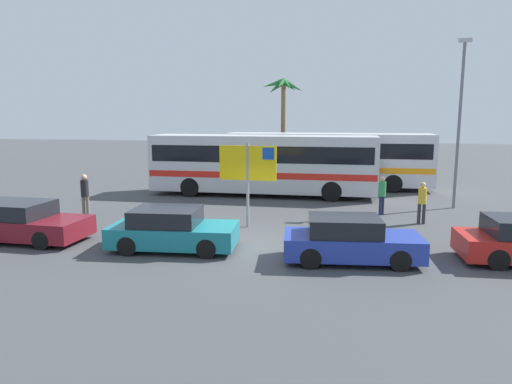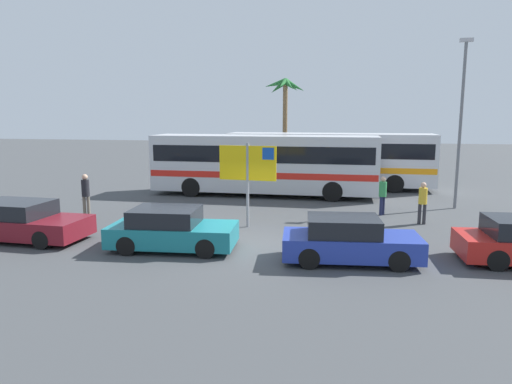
{
  "view_description": "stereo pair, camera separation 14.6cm",
  "coord_description": "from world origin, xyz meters",
  "px_view_note": "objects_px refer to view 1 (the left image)",
  "views": [
    {
      "loc": [
        3.14,
        -14.54,
        4.21
      ],
      "look_at": [
        -0.11,
        2.79,
        1.3
      ],
      "focal_mm": 32.63,
      "sensor_mm": 36.0,
      "label": 1
    },
    {
      "loc": [
        3.29,
        -14.51,
        4.21
      ],
      "look_at": [
        -0.11,
        2.79,
        1.3
      ],
      "focal_mm": 32.63,
      "sensor_mm": 36.0,
      "label": 2
    }
  ],
  "objects_px": {
    "car_teal": "(172,230)",
    "pedestrian_near_sign": "(382,192)",
    "pedestrian_crossing_lot": "(85,192)",
    "bus_rear_coach": "(327,157)",
    "car_blue": "(350,240)",
    "ferry_sign": "(249,166)",
    "car_maroon": "(19,222)",
    "bus_front_coach": "(263,162)",
    "pedestrian_by_bus": "(422,199)"
  },
  "relations": [
    {
      "from": "bus_rear_coach",
      "to": "pedestrian_near_sign",
      "type": "relative_size",
      "value": 7.11
    },
    {
      "from": "car_teal",
      "to": "pedestrian_by_bus",
      "type": "bearing_deg",
      "value": 27.24
    },
    {
      "from": "ferry_sign",
      "to": "car_teal",
      "type": "relative_size",
      "value": 0.78
    },
    {
      "from": "bus_rear_coach",
      "to": "pedestrian_near_sign",
      "type": "distance_m",
      "value": 7.75
    },
    {
      "from": "car_maroon",
      "to": "pedestrian_crossing_lot",
      "type": "relative_size",
      "value": 2.52
    },
    {
      "from": "car_blue",
      "to": "pedestrian_near_sign",
      "type": "bearing_deg",
      "value": 72.64
    },
    {
      "from": "bus_rear_coach",
      "to": "car_blue",
      "type": "bearing_deg",
      "value": -85.26
    },
    {
      "from": "ferry_sign",
      "to": "car_maroon",
      "type": "height_order",
      "value": "ferry_sign"
    },
    {
      "from": "bus_front_coach",
      "to": "pedestrian_near_sign",
      "type": "bearing_deg",
      "value": -33.98
    },
    {
      "from": "bus_front_coach",
      "to": "car_teal",
      "type": "height_order",
      "value": "bus_front_coach"
    },
    {
      "from": "pedestrian_by_bus",
      "to": "pedestrian_near_sign",
      "type": "xyz_separation_m",
      "value": [
        -1.41,
        1.43,
        0.0
      ]
    },
    {
      "from": "pedestrian_by_bus",
      "to": "car_teal",
      "type": "bearing_deg",
      "value": 131.58
    },
    {
      "from": "car_teal",
      "to": "car_maroon",
      "type": "bearing_deg",
      "value": 174.67
    },
    {
      "from": "ferry_sign",
      "to": "car_teal",
      "type": "height_order",
      "value": "ferry_sign"
    },
    {
      "from": "car_maroon",
      "to": "pedestrian_crossing_lot",
      "type": "xyz_separation_m",
      "value": [
        0.27,
        3.71,
        0.44
      ]
    },
    {
      "from": "bus_front_coach",
      "to": "pedestrian_crossing_lot",
      "type": "distance_m",
      "value": 9.27
    },
    {
      "from": "bus_front_coach",
      "to": "ferry_sign",
      "type": "xyz_separation_m",
      "value": [
        0.7,
        -7.14,
        0.54
      ]
    },
    {
      "from": "bus_rear_coach",
      "to": "ferry_sign",
      "type": "height_order",
      "value": "ferry_sign"
    },
    {
      "from": "pedestrian_crossing_lot",
      "to": "pedestrian_by_bus",
      "type": "relative_size",
      "value": 1.1
    },
    {
      "from": "pedestrian_crossing_lot",
      "to": "pedestrian_near_sign",
      "type": "height_order",
      "value": "pedestrian_crossing_lot"
    },
    {
      "from": "pedestrian_near_sign",
      "to": "car_teal",
      "type": "bearing_deg",
      "value": -102.48
    },
    {
      "from": "bus_rear_coach",
      "to": "car_maroon",
      "type": "distance_m",
      "value": 16.98
    },
    {
      "from": "pedestrian_by_bus",
      "to": "pedestrian_crossing_lot",
      "type": "bearing_deg",
      "value": 105.62
    },
    {
      "from": "ferry_sign",
      "to": "pedestrian_near_sign",
      "type": "height_order",
      "value": "ferry_sign"
    },
    {
      "from": "car_teal",
      "to": "pedestrian_near_sign",
      "type": "relative_size",
      "value": 2.46
    },
    {
      "from": "car_teal",
      "to": "pedestrian_crossing_lot",
      "type": "height_order",
      "value": "pedestrian_crossing_lot"
    },
    {
      "from": "bus_front_coach",
      "to": "ferry_sign",
      "type": "distance_m",
      "value": 7.2
    },
    {
      "from": "ferry_sign",
      "to": "pedestrian_by_bus",
      "type": "relative_size",
      "value": 1.94
    },
    {
      "from": "pedestrian_crossing_lot",
      "to": "car_maroon",
      "type": "bearing_deg",
      "value": 168.95
    },
    {
      "from": "car_maroon",
      "to": "pedestrian_by_bus",
      "type": "relative_size",
      "value": 2.76
    },
    {
      "from": "bus_front_coach",
      "to": "ferry_sign",
      "type": "bearing_deg",
      "value": -84.38
    },
    {
      "from": "car_blue",
      "to": "bus_rear_coach",
      "type": "bearing_deg",
      "value": 89.04
    },
    {
      "from": "bus_front_coach",
      "to": "pedestrian_near_sign",
      "type": "xyz_separation_m",
      "value": [
        5.84,
        -3.94,
        -0.81
      ]
    },
    {
      "from": "ferry_sign",
      "to": "pedestrian_near_sign",
      "type": "relative_size",
      "value": 1.93
    },
    {
      "from": "car_maroon",
      "to": "bus_front_coach",
      "type": "bearing_deg",
      "value": 59.33
    },
    {
      "from": "ferry_sign",
      "to": "pedestrian_near_sign",
      "type": "distance_m",
      "value": 6.2
    },
    {
      "from": "pedestrian_crossing_lot",
      "to": "pedestrian_by_bus",
      "type": "height_order",
      "value": "pedestrian_crossing_lot"
    },
    {
      "from": "bus_front_coach",
      "to": "car_blue",
      "type": "height_order",
      "value": "bus_front_coach"
    },
    {
      "from": "pedestrian_by_bus",
      "to": "pedestrian_near_sign",
      "type": "distance_m",
      "value": 2.01
    },
    {
      "from": "bus_front_coach",
      "to": "car_maroon",
      "type": "bearing_deg",
      "value": -122.3
    },
    {
      "from": "pedestrian_crossing_lot",
      "to": "pedestrian_near_sign",
      "type": "distance_m",
      "value": 12.49
    },
    {
      "from": "ferry_sign",
      "to": "pedestrian_near_sign",
      "type": "xyz_separation_m",
      "value": [
        5.14,
        3.21,
        -1.35
      ]
    },
    {
      "from": "bus_rear_coach",
      "to": "car_teal",
      "type": "xyz_separation_m",
      "value": [
        -4.36,
        -13.86,
        -1.15
      ]
    },
    {
      "from": "pedestrian_crossing_lot",
      "to": "pedestrian_by_bus",
      "type": "bearing_deg",
      "value": -91.17
    },
    {
      "from": "pedestrian_by_bus",
      "to": "car_maroon",
      "type": "bearing_deg",
      "value": 120.0
    },
    {
      "from": "pedestrian_crossing_lot",
      "to": "pedestrian_near_sign",
      "type": "bearing_deg",
      "value": -83.96
    },
    {
      "from": "bus_rear_coach",
      "to": "pedestrian_crossing_lot",
      "type": "height_order",
      "value": "bus_rear_coach"
    },
    {
      "from": "bus_rear_coach",
      "to": "car_teal",
      "type": "relative_size",
      "value": 2.89
    },
    {
      "from": "car_teal",
      "to": "pedestrian_crossing_lot",
      "type": "relative_size",
      "value": 2.25
    },
    {
      "from": "bus_rear_coach",
      "to": "pedestrian_by_bus",
      "type": "bearing_deg",
      "value": -65.36
    }
  ]
}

